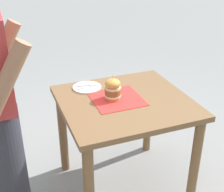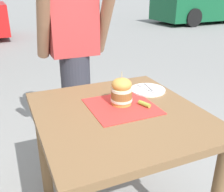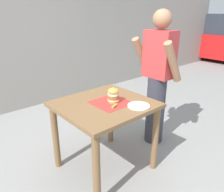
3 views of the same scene
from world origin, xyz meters
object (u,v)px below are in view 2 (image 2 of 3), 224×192
at_px(patio_table, 119,135).
at_px(side_plate_with_forks, 148,90).
at_px(parked_car_mid_block, 207,3).
at_px(diner_across_table, 75,56).
at_px(pickle_spear, 145,104).
at_px(sandwich, 122,91).

relative_size(patio_table, side_plate_with_forks, 4.17).
bearing_deg(parked_car_mid_block, diner_across_table, -137.76).
height_order(side_plate_with_forks, diner_across_table, diner_across_table).
distance_m(patio_table, diner_across_table, 0.89).
xyz_separation_m(patio_table, parked_car_mid_block, (7.25, 7.43, 0.08)).
relative_size(pickle_spear, parked_car_mid_block, 0.02).
xyz_separation_m(side_plate_with_forks, diner_across_table, (-0.29, 0.66, 0.09)).
relative_size(patio_table, pickle_spear, 12.45).
height_order(patio_table, diner_across_table, diner_across_table).
bearing_deg(patio_table, side_plate_with_forks, 34.30).
bearing_deg(sandwich, parked_car_mid_block, 45.61).
bearing_deg(parked_car_mid_block, side_plate_with_forks, -133.89).
bearing_deg(diner_across_table, side_plate_with_forks, -66.45).
bearing_deg(patio_table, parked_car_mid_block, 45.72).
distance_m(sandwich, parked_car_mid_block, 10.29).
bearing_deg(side_plate_with_forks, sandwich, -153.55).
xyz_separation_m(sandwich, side_plate_with_forks, (0.24, 0.12, -0.07)).
bearing_deg(parked_car_mid_block, patio_table, -134.28).
height_order(pickle_spear, parked_car_mid_block, parked_car_mid_block).
height_order(sandwich, pickle_spear, sandwich).
xyz_separation_m(sandwich, parked_car_mid_block, (7.20, 7.35, -0.15)).
distance_m(diner_across_table, parked_car_mid_block, 9.79).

